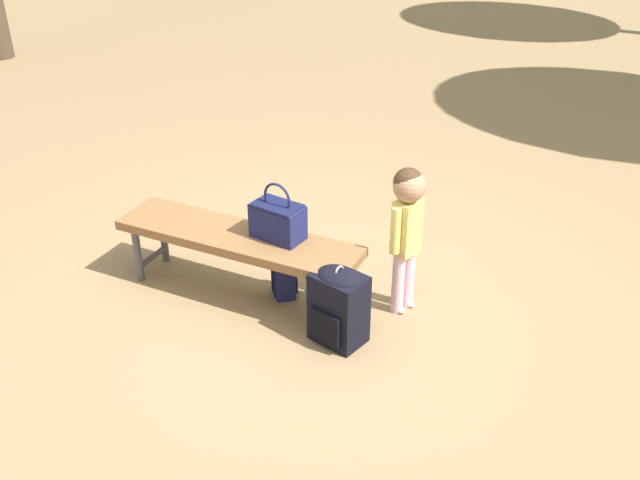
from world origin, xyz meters
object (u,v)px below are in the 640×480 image
Objects in this scene: handbag at (278,219)px; backpack_large at (339,304)px; child_standing at (407,218)px; backpack_small at (284,276)px; park_bench at (238,242)px.

handbag reaches higher than backpack_large.
backpack_small is (-0.76, -0.02, -0.50)m from child_standing.
backpack_large is (0.45, -0.35, -0.32)m from handbag.
handbag is at bearing -111.22° from backpack_small.
handbag is 0.72× the size of backpack_large.
backpack_large is 1.78× the size of backpack_small.
child_standing reaches higher than handbag.
child_standing is 0.91m from backpack_small.
child_standing is at bearing 1.31° from backpack_small.
backpack_large is at bearing -41.82° from backpack_small.
handbag is (0.26, 0.01, 0.18)m from park_bench.
park_bench is at bearing -177.19° from handbag.
backpack_small is (0.02, 0.04, -0.43)m from handbag.
park_bench reaches higher than backpack_small.
child_standing is at bearing 3.94° from park_bench.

